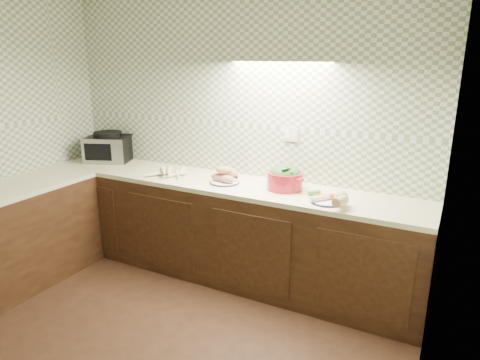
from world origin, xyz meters
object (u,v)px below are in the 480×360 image
at_px(toaster_oven, 108,147).
at_px(sweet_potato_plate, 225,177).
at_px(parsnip_pile, 168,171).
at_px(veg_plate, 333,198).
at_px(onion_bowl, 230,174).
at_px(dutch_oven, 285,177).

height_order(toaster_oven, sweet_potato_plate, toaster_oven).
xyz_separation_m(parsnip_pile, veg_plate, (1.60, -0.10, 0.01)).
distance_m(toaster_oven, parsnip_pile, 0.89).
bearing_deg(parsnip_pile, veg_plate, -3.61).
distance_m(onion_bowl, veg_plate, 1.05).
bearing_deg(sweet_potato_plate, dutch_oven, 7.93).
xyz_separation_m(onion_bowl, dutch_oven, (0.56, -0.07, 0.06)).
relative_size(dutch_oven, veg_plate, 1.02).
xyz_separation_m(onion_bowl, veg_plate, (1.02, -0.25, 0.00)).
bearing_deg(veg_plate, onion_bowl, 166.28).
bearing_deg(dutch_oven, veg_plate, 1.99).
distance_m(parsnip_pile, onion_bowl, 0.60).
bearing_deg(veg_plate, dutch_oven, 158.92).
height_order(sweet_potato_plate, veg_plate, sweet_potato_plate).
bearing_deg(onion_bowl, parsnip_pile, -165.88).
bearing_deg(onion_bowl, veg_plate, -13.72).
bearing_deg(parsnip_pile, onion_bowl, 14.12).
xyz_separation_m(toaster_oven, sweet_potato_plate, (1.48, -0.14, -0.09)).
bearing_deg(onion_bowl, toaster_oven, -179.61).
bearing_deg(toaster_oven, parsnip_pile, -30.50).
distance_m(sweet_potato_plate, dutch_oven, 0.54).
xyz_separation_m(parsnip_pile, sweet_potato_plate, (0.61, 0.00, 0.02)).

